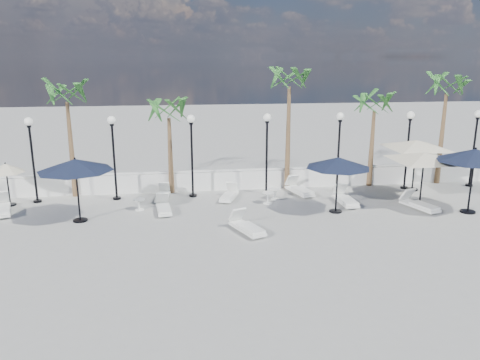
{
  "coord_description": "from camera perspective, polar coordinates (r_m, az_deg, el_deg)",
  "views": [
    {
      "loc": [
        -4.06,
        -14.7,
        6.36
      ],
      "look_at": [
        -1.65,
        3.58,
        1.5
      ],
      "focal_mm": 35.0,
      "sensor_mm": 36.0,
      "label": 1
    }
  ],
  "objects": [
    {
      "name": "ground",
      "position": [
        16.52,
        7.39,
        -8.0
      ],
      "size": [
        100.0,
        100.0,
        0.0
      ],
      "primitive_type": "plane",
      "color": "#9A9995",
      "rests_on": "ground"
    },
    {
      "name": "balustrade",
      "position": [
        23.32,
        2.76,
        0.12
      ],
      "size": [
        26.0,
        0.3,
        1.01
      ],
      "color": "white",
      "rests_on": "ground"
    },
    {
      "name": "lamppost_0",
      "position": [
        22.49,
        -24.07,
        3.58
      ],
      "size": [
        0.36,
        0.36,
        3.84
      ],
      "color": "black",
      "rests_on": "ground"
    },
    {
      "name": "lamppost_1",
      "position": [
        21.75,
        -15.19,
        4.01
      ],
      "size": [
        0.36,
        0.36,
        3.84
      ],
      "color": "black",
      "rests_on": "ground"
    },
    {
      "name": "lamppost_2",
      "position": [
        21.56,
        -5.92,
        4.36
      ],
      "size": [
        0.36,
        0.36,
        3.84
      ],
      "color": "black",
      "rests_on": "ground"
    },
    {
      "name": "lamppost_3",
      "position": [
        21.93,
        3.29,
        4.59
      ],
      "size": [
        0.36,
        0.36,
        3.84
      ],
      "color": "black",
      "rests_on": "ground"
    },
    {
      "name": "lamppost_4",
      "position": [
        22.84,
        11.98,
        4.7
      ],
      "size": [
        0.36,
        0.36,
        3.84
      ],
      "color": "black",
      "rests_on": "ground"
    },
    {
      "name": "lamppost_5",
      "position": [
        24.22,
        19.84,
        4.71
      ],
      "size": [
        0.36,
        0.36,
        3.84
      ],
      "color": "black",
      "rests_on": "ground"
    },
    {
      "name": "lamppost_6",
      "position": [
        26.01,
        26.74,
        4.64
      ],
      "size": [
        0.36,
        0.36,
        3.84
      ],
      "color": "black",
      "rests_on": "ground"
    },
    {
      "name": "palm_0",
      "position": [
        22.62,
        -20.38,
        9.24
      ],
      "size": [
        2.6,
        2.6,
        5.5
      ],
      "color": "brown",
      "rests_on": "ground"
    },
    {
      "name": "palm_1",
      "position": [
        22.16,
        -8.68,
        7.85
      ],
      "size": [
        2.6,
        2.6,
        4.7
      ],
      "color": "brown",
      "rests_on": "ground"
    },
    {
      "name": "palm_2",
      "position": [
        22.65,
        6.05,
        11.54
      ],
      "size": [
        2.6,
        2.6,
        6.1
      ],
      "color": "brown",
      "rests_on": "ground"
    },
    {
      "name": "palm_3",
      "position": [
        24.11,
        16.08,
        8.47
      ],
      "size": [
        2.6,
        2.6,
        4.9
      ],
      "color": "brown",
      "rests_on": "ground"
    },
    {
      "name": "palm_4",
      "position": [
        25.74,
        23.9,
        9.9
      ],
      "size": [
        2.6,
        2.6,
        5.7
      ],
      "color": "brown",
      "rests_on": "ground"
    },
    {
      "name": "lounger_0",
      "position": [
        19.99,
        -9.29,
        -3.34
      ],
      "size": [
        0.73,
        1.74,
        0.63
      ],
      "rotation": [
        0.0,
        0.0,
        0.11
      ],
      "color": "white",
      "rests_on": "ground"
    },
    {
      "name": "lounger_1",
      "position": [
        21.96,
        -27.06,
        -3.07
      ],
      "size": [
        1.2,
        2.05,
        0.73
      ],
      "rotation": [
        0.0,
        0.0,
        0.31
      ],
      "color": "white",
      "rests_on": "ground"
    },
    {
      "name": "lounger_2",
      "position": [
        21.51,
        -1.35,
        -1.85
      ],
      "size": [
        1.07,
        1.74,
        0.62
      ],
      "rotation": [
        0.0,
        0.0,
        -0.35
      ],
      "color": "white",
      "rests_on": "ground"
    },
    {
      "name": "lounger_3",
      "position": [
        21.82,
        -9.41,
        -1.82
      ],
      "size": [
        0.68,
        1.66,
        0.6
      ],
      "rotation": [
        0.0,
        0.0,
        -0.1
      ],
      "color": "white",
      "rests_on": "ground"
    },
    {
      "name": "lounger_4",
      "position": [
        17.53,
        0.85,
        -5.69
      ],
      "size": [
        1.26,
        1.93,
        0.69
      ],
      "rotation": [
        0.0,
        0.0,
        0.4
      ],
      "color": "white",
      "rests_on": "ground"
    },
    {
      "name": "lounger_5",
      "position": [
        21.32,
        12.71,
        -2.29
      ],
      "size": [
        0.66,
        1.91,
        0.71
      ],
      "rotation": [
        0.0,
        0.0,
        0.02
      ],
      "color": "white",
      "rests_on": "ground"
    },
    {
      "name": "lounger_6",
      "position": [
        22.51,
        7.25,
        -1.13
      ],
      "size": [
        1.09,
        2.0,
        0.71
      ],
      "rotation": [
        0.0,
        0.0,
        0.27
      ],
      "color": "white",
      "rests_on": "ground"
    },
    {
      "name": "lounger_7",
      "position": [
        21.54,
        21.03,
        -2.78
      ],
      "size": [
        1.16,
        1.93,
        0.69
      ],
      "rotation": [
        0.0,
        0.0,
        0.33
      ],
      "color": "white",
      "rests_on": "ground"
    },
    {
      "name": "side_table_0",
      "position": [
        20.45,
        -12.19,
        -2.8
      ],
      "size": [
        0.51,
        0.51,
        0.5
      ],
      "color": "white",
      "rests_on": "ground"
    },
    {
      "name": "side_table_1",
      "position": [
        20.91,
        3.41,
        -2.06
      ],
      "size": [
        0.54,
        0.54,
        0.52
      ],
      "color": "white",
      "rests_on": "ground"
    },
    {
      "name": "side_table_2",
      "position": [
        21.58,
        4.32,
        -1.58
      ],
      "size": [
        0.51,
        0.51,
        0.49
      ],
      "color": "white",
      "rests_on": "ground"
    },
    {
      "name": "parasol_navy_left",
      "position": [
        19.24,
        -19.44,
        1.71
      ],
      "size": [
        2.95,
        2.95,
        2.6
      ],
      "color": "black",
      "rests_on": "ground"
    },
    {
      "name": "parasol_navy_mid",
      "position": [
        19.7,
        11.88,
        2.06
      ],
      "size": [
        2.71,
        2.71,
        2.43
      ],
      "color": "black",
      "rests_on": "ground"
    },
    {
      "name": "parasol_navy_right",
      "position": [
        21.44,
        26.72,
        2.69
      ],
      "size": [
        3.12,
        3.12,
        2.8
      ],
      "color": "black",
      "rests_on": "ground"
    },
    {
      "name": "parasol_cream_sq_a",
      "position": [
        21.72,
        21.59,
        3.11
      ],
      "size": [
        5.18,
        5.18,
        2.55
      ],
      "color": "black",
      "rests_on": "ground"
    },
    {
      "name": "parasol_cream_sq_b",
      "position": [
        24.09,
        20.74,
        4.52
      ],
      "size": [
        5.33,
        5.33,
        2.67
      ],
      "color": "black",
      "rests_on": "ground"
    },
    {
      "name": "parasol_cream_small",
      "position": [
        22.7,
        -26.65,
        1.24
      ],
      "size": [
        1.58,
        1.58,
        1.94
      ],
      "color": "black",
      "rests_on": "ground"
    }
  ]
}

